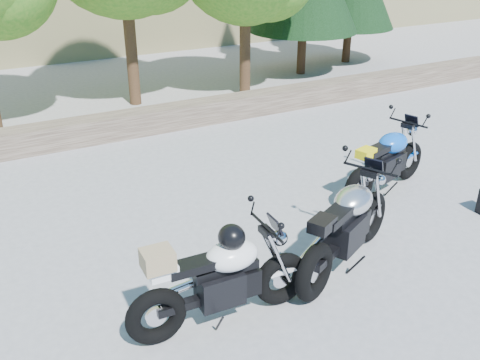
% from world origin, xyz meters
% --- Properties ---
extents(ground, '(90.00, 90.00, 0.00)m').
position_xyz_m(ground, '(0.00, 0.00, 0.00)').
color(ground, gray).
rests_on(ground, ground).
extents(stone_wall, '(22.00, 0.55, 0.50)m').
position_xyz_m(stone_wall, '(0.00, 5.50, 0.25)').
color(stone_wall, '#4B3D32').
rests_on(stone_wall, ground).
extents(silver_bike, '(2.20, 1.19, 1.19)m').
position_xyz_m(silver_bike, '(0.90, -0.55, 0.58)').
color(silver_bike, black).
rests_on(silver_bike, ground).
extents(white_bike, '(2.17, 0.69, 1.20)m').
position_xyz_m(white_bike, '(-1.00, -0.77, 0.59)').
color(white_bike, black).
rests_on(white_bike, ground).
extents(blue_bike, '(2.15, 0.87, 1.10)m').
position_xyz_m(blue_bike, '(2.86, 0.86, 0.54)').
color(blue_bike, black).
rests_on(blue_bike, ground).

